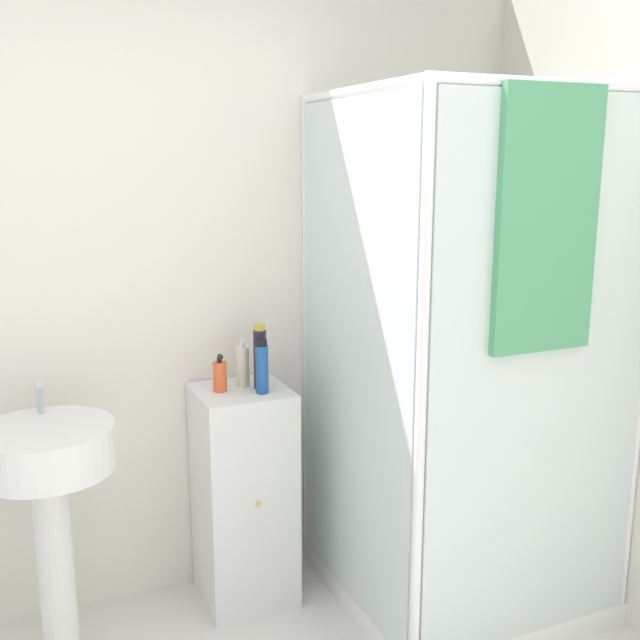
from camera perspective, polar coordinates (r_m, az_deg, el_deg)
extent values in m
cube|color=silver|center=(2.95, -14.67, 1.86)|extent=(6.40, 0.06, 2.50)
cube|color=white|center=(3.35, 10.02, -18.81)|extent=(0.95, 0.95, 0.09)
cylinder|color=white|center=(3.59, 12.68, -0.25)|extent=(0.04, 0.04, 2.00)
cylinder|color=white|center=(3.15, -0.97, -1.71)|extent=(0.04, 0.04, 2.00)
cylinder|color=white|center=(2.36, 7.68, -6.66)|extent=(0.04, 0.04, 2.00)
cylinder|color=white|center=(2.51, 17.76, 16.78)|extent=(0.92, 0.04, 0.04)
cylinder|color=white|center=(3.26, 6.73, 16.11)|extent=(0.92, 0.04, 0.04)
cylinder|color=white|center=(2.64, 2.95, 17.08)|extent=(0.04, 0.92, 0.04)
cylinder|color=white|center=(3.16, 18.62, 15.70)|extent=(0.04, 0.92, 0.04)
cube|color=silver|center=(2.60, 16.55, -4.64)|extent=(0.88, 0.01, 1.88)
cube|color=silver|center=(2.73, 2.50, -3.33)|extent=(0.01, 0.88, 1.88)
cylinder|color=#B7BABF|center=(3.46, 10.19, -3.37)|extent=(0.02, 0.02, 1.50)
cylinder|color=#B7BABF|center=(3.29, 11.20, 9.44)|extent=(0.07, 0.07, 0.04)
cube|color=#4C9966|center=(2.46, 16.95, 7.20)|extent=(0.38, 0.03, 0.83)
cube|color=silver|center=(3.08, -5.82, -13.14)|extent=(0.35, 0.35, 0.89)
sphere|color=gold|center=(2.90, -4.68, -13.83)|extent=(0.02, 0.02, 0.02)
cylinder|color=white|center=(2.87, -19.46, -17.49)|extent=(0.12, 0.12, 0.74)
cylinder|color=white|center=(2.68, -20.15, -9.19)|extent=(0.45, 0.45, 0.15)
cylinder|color=#B7BABF|center=(2.79, -20.58, -5.37)|extent=(0.02, 0.02, 0.13)
cube|color=#B7BABF|center=(2.74, -20.62, -4.49)|extent=(0.02, 0.07, 0.02)
cylinder|color=#E5562D|center=(2.89, -7.63, -4.31)|extent=(0.05, 0.05, 0.12)
cylinder|color=black|center=(2.87, -7.67, -3.01)|extent=(0.02, 0.02, 0.02)
cube|color=black|center=(2.85, -7.61, -2.77)|extent=(0.01, 0.03, 0.01)
cylinder|color=#281E33|center=(2.90, -4.59, -3.01)|extent=(0.05, 0.05, 0.23)
cylinder|color=gold|center=(2.86, -4.64, -0.54)|extent=(0.04, 0.04, 0.02)
cylinder|color=#1E4C93|center=(2.84, -4.44, -3.78)|extent=(0.05, 0.05, 0.19)
cylinder|color=black|center=(2.81, -4.48, -1.73)|extent=(0.04, 0.04, 0.02)
cylinder|color=beige|center=(2.94, -5.91, -3.54)|extent=(0.05, 0.05, 0.16)
cylinder|color=silver|center=(2.92, -5.95, -1.88)|extent=(0.02, 0.02, 0.02)
cube|color=silver|center=(2.90, -5.88, -1.63)|extent=(0.01, 0.03, 0.01)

